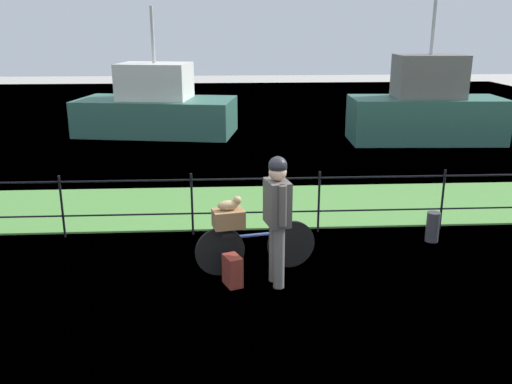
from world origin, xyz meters
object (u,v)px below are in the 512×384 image
moored_boat_mid (426,110)px  moored_boat_near (156,108)px  wooden_crate (228,219)px  mooring_bollard (433,227)px  cyclist_person (277,210)px  backpack_on_paving (233,271)px  bicycle_main (255,247)px  terrier_dog (230,204)px

moored_boat_mid → moored_boat_near: bearing=168.1°
wooden_crate → mooring_bollard: 3.32m
moored_boat_near → cyclist_person: bearing=-75.5°
cyclist_person → backpack_on_paving: cyclist_person is taller
bicycle_main → wooden_crate: wooden_crate is taller
wooden_crate → backpack_on_paving: (0.04, -0.34, -0.58)m
moored_boat_mid → backpack_on_paving: bearing=-122.7°
bicycle_main → moored_boat_near: size_ratio=0.33×
cyclist_person → mooring_bollard: cyclist_person is taller
cyclist_person → mooring_bollard: bearing=27.4°
bicycle_main → moored_boat_mid: (5.27, 8.28, 0.54)m
wooden_crate → terrier_dog: size_ratio=1.23×
wooden_crate → moored_boat_mid: 10.06m
wooden_crate → mooring_bollard: (3.12, 0.97, -0.55)m
bicycle_main → cyclist_person: size_ratio=0.97×
mooring_bollard → moored_boat_mid: bearing=71.3°
moored_boat_near → moored_boat_mid: bearing=-11.9°
backpack_on_paving → wooden_crate: bearing=164.3°
terrier_dog → cyclist_person: 0.67m
bicycle_main → cyclist_person: bearing=-58.2°
terrier_dog → backpack_on_paving: size_ratio=0.81×
wooden_crate → moored_boat_near: 10.18m
wooden_crate → moored_boat_mid: moored_boat_mid is taller
backpack_on_paving → terrier_dog: bearing=160.2°
moored_boat_mid → cyclist_person: bearing=-120.0°
backpack_on_paving → moored_boat_mid: 10.35m
cyclist_person → moored_boat_near: 10.65m
bicycle_main → backpack_on_paving: size_ratio=4.07×
mooring_bollard → terrier_dog: bearing=-162.7°
bicycle_main → mooring_bollard: (2.77, 0.90, -0.12)m
wooden_crate → mooring_bollard: size_ratio=0.86×
terrier_dog → mooring_bollard: 3.33m
moored_boat_near → moored_boat_mid: 7.85m
mooring_bollard → moored_boat_mid: 7.82m
backpack_on_paving → moored_boat_mid: bearing=125.0°
wooden_crate → moored_boat_mid: bearing=56.1°
cyclist_person → backpack_on_paving: bearing=-179.4°
cyclist_person → moored_boat_mid: (5.02, 8.69, -0.11)m
wooden_crate → moored_boat_near: moored_boat_near is taller
backpack_on_paving → mooring_bollard: (3.08, 1.31, 0.03)m
wooden_crate → moored_boat_near: bearing=101.7°
terrier_dog → backpack_on_paving: bearing=-87.4°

